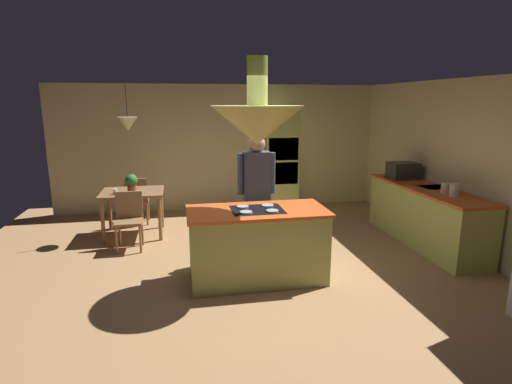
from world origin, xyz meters
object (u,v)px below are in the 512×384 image
(oven_tower, at_px, (280,161))
(cup_on_table, at_px, (115,192))
(kitchen_island, at_px, (257,245))
(dining_table, at_px, (133,198))
(person_at_island, at_px, (257,189))
(potted_plant_on_table, at_px, (131,182))
(chair_by_back_wall, at_px, (137,197))
(microwave_on_counter, at_px, (403,171))
(canister_flour, at_px, (454,190))
(canister_sugar, at_px, (446,188))
(chair_facing_island, at_px, (129,216))

(oven_tower, distance_m, cup_on_table, 3.33)
(kitchen_island, height_order, dining_table, kitchen_island)
(person_at_island, height_order, potted_plant_on_table, person_at_island)
(chair_by_back_wall, xyz_separation_m, microwave_on_counter, (4.54, -1.20, 0.55))
(potted_plant_on_table, height_order, canister_flour, canister_flour)
(oven_tower, relative_size, canister_flour, 11.59)
(dining_table, bearing_deg, canister_sugar, -20.88)
(person_at_island, distance_m, cup_on_table, 2.40)
(chair_facing_island, xyz_separation_m, cup_on_table, (-0.24, 0.43, 0.30))
(chair_by_back_wall, bearing_deg, oven_tower, -169.65)
(person_at_island, relative_size, canister_sugar, 11.26)
(person_at_island, bearing_deg, canister_sugar, -6.77)
(canister_flour, bearing_deg, person_at_island, 169.52)
(person_at_island, bearing_deg, microwave_on_counter, 17.25)
(chair_facing_island, height_order, canister_sugar, canister_sugar)
(person_at_island, bearing_deg, canister_flour, -10.48)
(kitchen_island, bearing_deg, chair_facing_island, 139.18)
(potted_plant_on_table, bearing_deg, person_at_island, -36.01)
(canister_sugar, height_order, microwave_on_counter, microwave_on_counter)
(chair_facing_island, bearing_deg, dining_table, 90.00)
(kitchen_island, relative_size, potted_plant_on_table, 5.73)
(dining_table, xyz_separation_m, person_at_island, (1.82, -1.41, 0.37))
(kitchen_island, height_order, microwave_on_counter, microwave_on_counter)
(dining_table, distance_m, canister_flour, 4.94)
(dining_table, bearing_deg, chair_by_back_wall, 90.00)
(potted_plant_on_table, relative_size, cup_on_table, 3.33)
(kitchen_island, xyz_separation_m, person_at_island, (0.12, 0.69, 0.56))
(dining_table, relative_size, microwave_on_counter, 2.18)
(person_at_island, bearing_deg, chair_by_back_wall, 131.80)
(chair_facing_island, relative_size, canister_flour, 4.91)
(potted_plant_on_table, height_order, canister_sugar, canister_sugar)
(cup_on_table, xyz_separation_m, microwave_on_counter, (4.78, -0.36, 0.25))
(dining_table, xyz_separation_m, microwave_on_counter, (4.54, -0.57, 0.41))
(canister_sugar, relative_size, microwave_on_counter, 0.34)
(cup_on_table, height_order, canister_flour, canister_flour)
(chair_by_back_wall, bearing_deg, dining_table, 90.00)
(oven_tower, xyz_separation_m, chair_facing_island, (-2.80, -1.77, -0.52))
(person_at_island, distance_m, microwave_on_counter, 2.84)
(person_at_island, bearing_deg, cup_on_table, 149.77)
(person_at_island, relative_size, cup_on_table, 19.63)
(kitchen_island, distance_m, chair_facing_island, 2.25)
(cup_on_table, bearing_deg, chair_facing_island, -60.51)
(oven_tower, bearing_deg, dining_table, -157.80)
(potted_plant_on_table, relative_size, canister_flour, 1.69)
(chair_by_back_wall, distance_m, canister_flour, 5.23)
(oven_tower, distance_m, microwave_on_counter, 2.44)
(dining_table, height_order, microwave_on_counter, microwave_on_counter)
(cup_on_table, bearing_deg, person_at_island, -30.23)
(potted_plant_on_table, bearing_deg, dining_table, 93.85)
(canister_sugar, xyz_separation_m, microwave_on_counter, (0.00, 1.17, 0.06))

